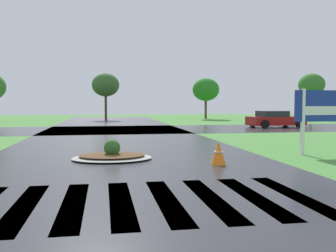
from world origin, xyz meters
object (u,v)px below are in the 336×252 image
(traffic_cone, at_px, (219,153))
(car_dark_suv, at_px, (275,119))
(median_island, at_px, (112,156))
(estate_billboard, at_px, (331,109))

(traffic_cone, bearing_deg, car_dark_suv, 59.42)
(median_island, distance_m, car_dark_suv, 19.96)
(estate_billboard, xyz_separation_m, traffic_cone, (-4.96, -1.80, -1.33))
(car_dark_suv, xyz_separation_m, traffic_cone, (-9.85, -16.68, -0.25))
(car_dark_suv, bearing_deg, estate_billboard, -114.70)
(estate_billboard, relative_size, median_island, 1.13)
(car_dark_suv, height_order, traffic_cone, car_dark_suv)
(median_island, height_order, car_dark_suv, car_dark_suv)
(car_dark_suv, distance_m, traffic_cone, 19.37)
(median_island, bearing_deg, traffic_cone, -26.63)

